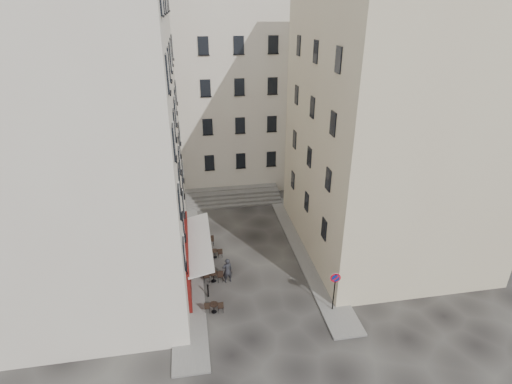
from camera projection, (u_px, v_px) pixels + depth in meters
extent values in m
plane|color=black|center=(255.00, 281.00, 27.31)|extent=(90.00, 90.00, 0.00)
cube|color=slate|center=(188.00, 254.00, 30.15)|extent=(2.00, 22.00, 0.12)
cube|color=slate|center=(306.00, 250.00, 30.65)|extent=(2.00, 18.00, 0.12)
cube|color=beige|center=(75.00, 136.00, 24.06)|extent=(12.00, 16.00, 20.00)
cube|color=beige|center=(393.00, 132.00, 28.18)|extent=(12.00, 14.00, 18.00)
cube|color=beige|center=(213.00, 93.00, 40.20)|extent=(18.00, 10.00, 18.00)
cube|color=#460D0A|center=(188.00, 258.00, 26.76)|extent=(0.25, 7.00, 3.50)
cube|color=black|center=(189.00, 263.00, 26.92)|extent=(0.06, 3.85, 2.00)
cube|color=silver|center=(199.00, 242.00, 26.37)|extent=(1.58, 7.30, 0.41)
cube|color=#5A5855|center=(234.00, 203.00, 37.85)|extent=(9.00, 1.80, 0.20)
cube|color=#5A5855|center=(233.00, 199.00, 38.17)|extent=(9.00, 1.80, 0.20)
cube|color=#5A5855|center=(233.00, 195.00, 38.48)|extent=(9.00, 1.80, 0.20)
cube|color=#5A5855|center=(232.00, 191.00, 38.80)|extent=(9.00, 1.80, 0.20)
cylinder|color=black|center=(208.00, 291.00, 25.72)|extent=(0.10, 0.10, 0.90)
sphere|color=black|center=(208.00, 285.00, 25.52)|extent=(0.12, 0.12, 0.12)
cylinder|color=black|center=(205.00, 260.00, 28.84)|extent=(0.10, 0.10, 0.90)
sphere|color=black|center=(205.00, 254.00, 28.63)|extent=(0.12, 0.12, 0.12)
cylinder|color=black|center=(202.00, 235.00, 31.95)|extent=(0.10, 0.10, 0.90)
sphere|color=black|center=(202.00, 230.00, 31.75)|extent=(0.12, 0.12, 0.12)
cylinder|color=black|center=(334.00, 293.00, 24.14)|extent=(0.07, 0.07, 2.77)
cylinder|color=red|center=(336.00, 278.00, 23.66)|extent=(0.64, 0.10, 0.64)
cylinder|color=navy|center=(336.00, 278.00, 23.64)|extent=(0.47, 0.09, 0.47)
cube|color=red|center=(336.00, 278.00, 23.62)|extent=(0.38, 0.07, 0.38)
cylinder|color=black|center=(214.00, 312.00, 24.54)|extent=(0.33, 0.33, 0.02)
cylinder|color=black|center=(214.00, 308.00, 24.41)|extent=(0.05, 0.05, 0.64)
cylinder|color=black|center=(214.00, 304.00, 24.29)|extent=(0.55, 0.55, 0.04)
cube|color=black|center=(221.00, 307.00, 24.45)|extent=(0.35, 0.35, 0.82)
cube|color=black|center=(207.00, 307.00, 24.41)|extent=(0.35, 0.35, 0.82)
cylinder|color=black|center=(214.00, 281.00, 27.24)|extent=(0.37, 0.37, 0.02)
cylinder|color=black|center=(214.00, 277.00, 27.10)|extent=(0.05, 0.05, 0.71)
cylinder|color=black|center=(213.00, 273.00, 26.96)|extent=(0.61, 0.61, 0.04)
cube|color=black|center=(220.00, 276.00, 27.15)|extent=(0.39, 0.39, 0.91)
cube|color=black|center=(207.00, 276.00, 27.10)|extent=(0.39, 0.39, 0.91)
cylinder|color=black|center=(207.00, 274.00, 27.93)|extent=(0.32, 0.32, 0.02)
cylinder|color=black|center=(206.00, 271.00, 27.81)|extent=(0.04, 0.04, 0.62)
cylinder|color=black|center=(206.00, 267.00, 27.69)|extent=(0.54, 0.54, 0.04)
cube|color=black|center=(212.00, 270.00, 27.85)|extent=(0.34, 0.34, 0.80)
cube|color=black|center=(200.00, 270.00, 27.81)|extent=(0.34, 0.34, 0.80)
cylinder|color=black|center=(215.00, 257.00, 29.81)|extent=(0.32, 0.32, 0.02)
cylinder|color=black|center=(215.00, 254.00, 29.69)|extent=(0.04, 0.04, 0.62)
cylinder|color=black|center=(215.00, 251.00, 29.57)|extent=(0.53, 0.53, 0.04)
cube|color=black|center=(220.00, 253.00, 29.73)|extent=(0.34, 0.34, 0.79)
cube|color=black|center=(209.00, 253.00, 29.69)|extent=(0.34, 0.34, 0.79)
cylinder|color=black|center=(205.00, 245.00, 31.27)|extent=(0.38, 0.38, 0.02)
cylinder|color=black|center=(205.00, 241.00, 31.12)|extent=(0.05, 0.05, 0.74)
cylinder|color=black|center=(205.00, 238.00, 30.98)|extent=(0.64, 0.64, 0.04)
cube|color=black|center=(211.00, 240.00, 31.17)|extent=(0.40, 0.40, 0.96)
cube|color=black|center=(199.00, 240.00, 31.12)|extent=(0.40, 0.40, 0.96)
imported|color=#222328|center=(227.00, 270.00, 26.90)|extent=(0.77, 0.60, 1.86)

